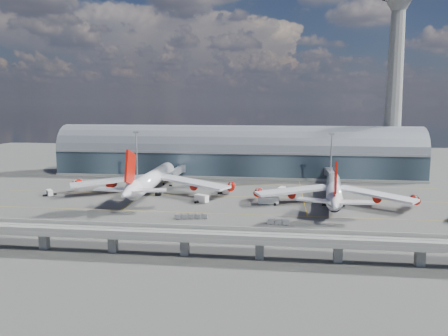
# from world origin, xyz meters

# --- Properties ---
(ground) EXTENTS (500.00, 500.00, 0.00)m
(ground) POSITION_xyz_m (0.00, 0.00, 0.00)
(ground) COLOR #474744
(ground) RESTS_ON ground
(taxi_lines) EXTENTS (200.00, 80.12, 0.01)m
(taxi_lines) POSITION_xyz_m (0.00, 22.11, 0.01)
(taxi_lines) COLOR gold
(taxi_lines) RESTS_ON ground
(terminal) EXTENTS (200.00, 30.00, 28.00)m
(terminal) POSITION_xyz_m (0.00, 77.99, 11.34)
(terminal) COLOR #1F2A33
(terminal) RESTS_ON ground
(control_tower) EXTENTS (19.00, 19.00, 103.00)m
(control_tower) POSITION_xyz_m (85.00, 83.00, 51.64)
(control_tower) COLOR gray
(control_tower) RESTS_ON ground
(guideway) EXTENTS (220.00, 8.50, 7.20)m
(guideway) POSITION_xyz_m (-0.00, -55.00, 5.29)
(guideway) COLOR gray
(guideway) RESTS_ON ground
(floodlight_mast_left) EXTENTS (3.00, 0.70, 25.70)m
(floodlight_mast_left) POSITION_xyz_m (-50.00, 55.00, 13.63)
(floodlight_mast_left) COLOR gray
(floodlight_mast_left) RESTS_ON ground
(floodlight_mast_right) EXTENTS (3.00, 0.70, 25.70)m
(floodlight_mast_right) POSITION_xyz_m (50.00, 55.00, 13.63)
(floodlight_mast_right) COLOR gray
(floodlight_mast_right) RESTS_ON ground
(airliner_left) EXTENTS (74.21, 77.93, 23.77)m
(airliner_left) POSITION_xyz_m (-31.53, 19.24, 6.79)
(airliner_left) COLOR white
(airliner_left) RESTS_ON ground
(airliner_right) EXTENTS (64.66, 67.61, 21.44)m
(airliner_right) POSITION_xyz_m (46.29, 9.53, 5.56)
(airliner_right) COLOR white
(airliner_right) RESTS_ON ground
(jet_bridge_left) EXTENTS (4.40, 28.00, 7.25)m
(jet_bridge_left) POSITION_xyz_m (-28.11, 53.12, 5.18)
(jet_bridge_left) COLOR gray
(jet_bridge_left) RESTS_ON ground
(jet_bridge_right) EXTENTS (4.40, 32.00, 7.25)m
(jet_bridge_right) POSITION_xyz_m (49.97, 51.18, 5.18)
(jet_bridge_right) COLOR gray
(jet_bridge_right) RESTS_ON ground
(service_truck_0) EXTENTS (5.26, 5.97, 2.50)m
(service_truck_0) POSITION_xyz_m (-75.42, 11.61, 1.29)
(service_truck_0) COLOR silver
(service_truck_0) RESTS_ON ground
(service_truck_1) EXTENTS (6.18, 5.06, 3.27)m
(service_truck_1) POSITION_xyz_m (-6.63, 6.66, 1.65)
(service_truck_1) COLOR silver
(service_truck_1) RESTS_ON ground
(service_truck_2) EXTENTS (8.29, 3.64, 2.91)m
(service_truck_2) POSITION_xyz_m (20.53, 6.91, 1.51)
(service_truck_2) COLOR silver
(service_truck_2) RESTS_ON ground
(service_truck_4) EXTENTS (3.66, 5.42, 2.88)m
(service_truck_4) POSITION_xyz_m (25.85, 29.70, 1.45)
(service_truck_4) COLOR silver
(service_truck_4) RESTS_ON ground
(service_truck_5) EXTENTS (5.34, 6.87, 3.14)m
(service_truck_5) POSITION_xyz_m (-0.16, 26.51, 1.60)
(service_truck_5) COLOR silver
(service_truck_5) RESTS_ON ground
(cargo_train_0) EXTENTS (7.60, 2.33, 1.67)m
(cargo_train_0) POSITION_xyz_m (24.64, -21.91, 0.87)
(cargo_train_0) COLOR gray
(cargo_train_0) RESTS_ON ground
(cargo_train_1) EXTENTS (11.93, 3.57, 1.57)m
(cargo_train_1) POSITION_xyz_m (-5.68, -18.48, 0.82)
(cargo_train_1) COLOR gray
(cargo_train_1) RESTS_ON ground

